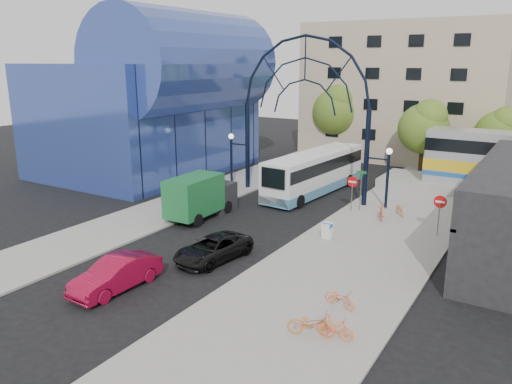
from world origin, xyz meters
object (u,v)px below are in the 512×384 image
Objects in this scene: black_suv at (213,249)px; bike_near_a at (400,209)px; red_sedan at (116,274)px; do_not_enter_sign at (440,206)px; stop_sign at (352,185)px; gateway_arch at (305,84)px; street_name_sign at (361,182)px; bike_far_b at (335,328)px; sandwich_board at (327,229)px; green_truck at (201,196)px; tree_north_a at (425,126)px; city_bus at (315,172)px; tree_north_c at (501,132)px; tree_north_b at (338,109)px; bike_near_b at (381,212)px; bike_far_c at (312,324)px; bike_far_a at (340,298)px.

bike_near_a is (6.32, 12.70, -0.11)m from black_suv.
do_not_enter_sign is at bearing 55.78° from red_sedan.
stop_sign is 1.57× the size of bike_near_a.
street_name_sign is at bearing -15.07° from gateway_arch.
black_suv reaches higher than bike_near_a.
black_suv is 2.91× the size of bike_near_a.
sandwich_board is at bearing 22.84° from bike_far_b.
street_name_sign reaches higher than red_sedan.
green_truck is at bearing -179.11° from sandwich_board.
street_name_sign is 13.59m from tree_north_a.
tree_north_c is at bearing 50.87° from city_bus.
city_bus is at bearing 141.44° from stop_sign.
sandwich_board is 0.65× the size of bike_far_b.
tree_north_b is (-10.00, 4.00, 0.66)m from tree_north_a.
green_truck is at bearing 109.69° from red_sedan.
bike_near_a is 0.94× the size of bike_near_b.
tree_north_c is 3.42× the size of bike_far_c.
bike_near_a is at bearing 68.01° from red_sedan.
sandwich_board is at bearing -91.50° from tree_north_a.
gateway_arch is 1.95× the size of tree_north_a.
tree_north_b is 15.38m from city_bus.
bike_near_b is at bearing -11.03° from bike_far_c.
tree_north_a reaches higher than sandwich_board.
street_name_sign is 2.83× the size of sandwich_board.
black_suv is (5.51, -29.76, -4.62)m from tree_north_b.
street_name_sign reaches higher than bike_far_a.
bike_far_a is at bearing -20.05° from bike_far_c.
bike_far_b is at bearing -92.77° from bike_far_c.
bike_near_a is (-3.04, 2.86, -1.44)m from do_not_enter_sign.
do_not_enter_sign is 16.86m from tree_north_a.
tree_north_b reaches higher than green_truck.
bike_far_c is (-0.83, -0.25, 0.04)m from bike_far_b.
green_truck reaches higher than bike_near_b.
red_sedan is at bearing -134.47° from bike_near_b.
stop_sign is 0.54× the size of black_suv.
bike_near_b is (1.02, -14.67, -3.97)m from tree_north_a.
tree_north_c reaches higher than bike_far_c.
gateway_arch is 2.33× the size of green_truck.
sandwich_board reaches higher than bike_far_a.
street_name_sign reaches higher than sandwich_board.
bike_near_b reaches higher than bike_far_b.
gateway_arch reaches higher than tree_north_c.
tree_north_a is 4.58× the size of bike_far_b.
tree_north_b is 36.83m from bike_far_c.
green_truck is (-14.50, -4.16, -0.51)m from do_not_enter_sign.
gateway_arch is at bearing 8.05° from bike_far_c.
bike_far_b is (-1.87, -31.78, -3.70)m from tree_north_c.
sandwich_board is at bearing -86.54° from street_name_sign.
tree_north_a reaches higher than do_not_enter_sign.
green_truck is at bearing -113.18° from gateway_arch.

